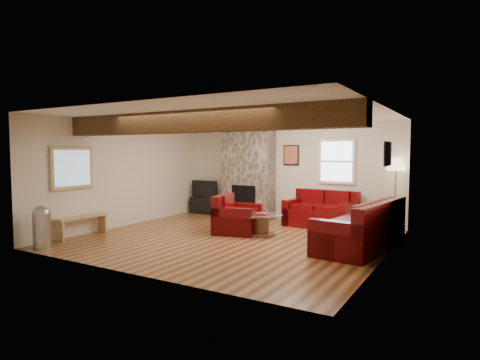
% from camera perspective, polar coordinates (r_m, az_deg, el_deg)
% --- Properties ---
extents(room, '(8.00, 8.00, 8.00)m').
position_cam_1_polar(room, '(8.13, -1.28, 0.27)').
color(room, '#562E16').
rests_on(room, ground).
extents(floor, '(6.00, 6.00, 0.00)m').
position_cam_1_polar(floor, '(8.31, -1.27, -8.37)').
color(floor, '#562E16').
rests_on(floor, ground).
extents(oak_beam, '(6.00, 0.36, 0.38)m').
position_cam_1_polar(oak_beam, '(7.10, -6.66, 8.26)').
color(oak_beam, black).
rests_on(oak_beam, room).
extents(chimney_breast, '(1.40, 0.67, 2.50)m').
position_cam_1_polar(chimney_breast, '(10.78, 1.16, 1.02)').
color(chimney_breast, '#36302A').
rests_on(chimney_breast, floor).
extents(back_window, '(0.90, 0.08, 1.10)m').
position_cam_1_polar(back_window, '(10.05, 13.57, 2.58)').
color(back_window, white).
rests_on(back_window, room).
extents(hatch_window, '(0.08, 1.00, 0.90)m').
position_cam_1_polar(hatch_window, '(9.03, -22.77, 1.60)').
color(hatch_window, tan).
rests_on(hatch_window, room).
extents(ceiling_dome, '(0.40, 0.40, 0.18)m').
position_cam_1_polar(ceiling_dome, '(8.52, 7.16, 8.41)').
color(ceiling_dome, white).
rests_on(ceiling_dome, room).
extents(artwork_back, '(0.42, 0.06, 0.52)m').
position_cam_1_polar(artwork_back, '(10.46, 7.27, 3.53)').
color(artwork_back, black).
rests_on(artwork_back, room).
extents(artwork_right, '(0.06, 0.55, 0.42)m').
position_cam_1_polar(artwork_right, '(7.32, 20.20, 3.52)').
color(artwork_right, black).
rests_on(artwork_right, room).
extents(sofa_three, '(1.24, 2.42, 0.89)m').
position_cam_1_polar(sofa_three, '(7.76, 16.76, -6.06)').
color(sofa_three, '#410504').
rests_on(sofa_three, floor).
extents(loveseat, '(1.69, 1.08, 0.86)m').
position_cam_1_polar(loveseat, '(9.75, 11.38, -4.04)').
color(loveseat, '#410504').
rests_on(loveseat, floor).
extents(armchair_red, '(1.11, 1.20, 0.83)m').
position_cam_1_polar(armchair_red, '(8.89, -0.30, -4.84)').
color(armchair_red, '#410504').
rests_on(armchair_red, floor).
extents(coffee_table, '(0.91, 0.91, 0.48)m').
position_cam_1_polar(coffee_table, '(8.63, 3.04, -6.39)').
color(coffee_table, '#492A17').
rests_on(coffee_table, floor).
extents(tv_cabinet, '(0.94, 0.37, 0.47)m').
position_cam_1_polar(tv_cabinet, '(11.66, -4.81, -3.63)').
color(tv_cabinet, black).
rests_on(tv_cabinet, floor).
extents(television, '(0.86, 0.11, 0.49)m').
position_cam_1_polar(television, '(11.60, -4.82, -1.28)').
color(television, black).
rests_on(television, tv_cabinet).
extents(floor_lamp, '(0.43, 0.43, 1.67)m').
position_cam_1_polar(floor_lamp, '(9.58, 21.30, 1.60)').
color(floor_lamp, '#B28C4A').
rests_on(floor_lamp, floor).
extents(pine_bench, '(0.27, 1.16, 0.43)m').
position_cam_1_polar(pine_bench, '(9.12, -21.53, -6.15)').
color(pine_bench, tan).
rests_on(pine_bench, floor).
extents(pedal_bin, '(0.34, 0.34, 0.80)m').
position_cam_1_polar(pedal_bin, '(8.29, -26.34, -6.01)').
color(pedal_bin, '#9E9EA3').
rests_on(pedal_bin, floor).
extents(coal_bucket, '(0.34, 0.34, 0.32)m').
position_cam_1_polar(coal_bucket, '(10.22, -0.42, -5.11)').
color(coal_bucket, gray).
rests_on(coal_bucket, floor).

